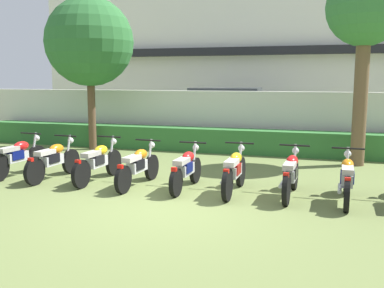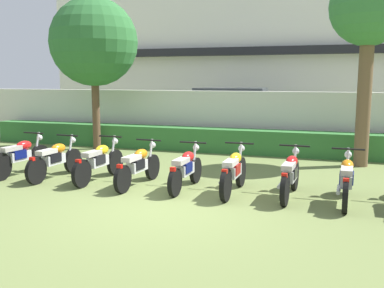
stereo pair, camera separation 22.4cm
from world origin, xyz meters
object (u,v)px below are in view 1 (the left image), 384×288
at_px(motorcycle_in_row_2, 98,162).
at_px(motorcycle_in_row_7, 347,179).
at_px(motorcycle_in_row_5, 234,171).
at_px(tree_near_inspector, 89,42).
at_px(tree_far_side, 365,12).
at_px(motorcycle_in_row_1, 53,160).
at_px(motorcycle_in_row_6, 291,174).
at_px(motorcycle_in_row_3, 138,166).
at_px(motorcycle_in_row_4, 186,169).
at_px(parked_car, 229,112).
at_px(motorcycle_in_row_0, 18,157).

bearing_deg(motorcycle_in_row_2, motorcycle_in_row_7, -89.13).
distance_m(motorcycle_in_row_2, motorcycle_in_row_5, 3.10).
height_order(tree_near_inspector, motorcycle_in_row_5, tree_near_inspector).
xyz_separation_m(tree_far_side, motorcycle_in_row_1, (-6.70, -3.76, -3.47)).
bearing_deg(motorcycle_in_row_1, motorcycle_in_row_6, -86.19).
relative_size(motorcycle_in_row_1, motorcycle_in_row_7, 1.02).
xyz_separation_m(motorcycle_in_row_1, motorcycle_in_row_6, (5.29, 0.02, 0.01)).
bearing_deg(motorcycle_in_row_2, tree_far_side, -54.17).
bearing_deg(motorcycle_in_row_1, motorcycle_in_row_3, -87.90).
bearing_deg(motorcycle_in_row_5, tree_far_side, -32.93).
relative_size(tree_far_side, motorcycle_in_row_4, 2.83).
height_order(tree_far_side, motorcycle_in_row_3, tree_far_side).
relative_size(tree_near_inspector, motorcycle_in_row_7, 2.58).
height_order(parked_car, tree_near_inspector, tree_near_inspector).
bearing_deg(parked_car, tree_near_inspector, -128.51).
bearing_deg(parked_car, motorcycle_in_row_3, -92.48).
relative_size(motorcycle_in_row_0, motorcycle_in_row_3, 1.01).
distance_m(tree_far_side, motorcycle_in_row_6, 5.29).
height_order(tree_near_inspector, motorcycle_in_row_0, tree_near_inspector).
bearing_deg(tree_far_side, motorcycle_in_row_2, -146.86).
xyz_separation_m(motorcycle_in_row_0, motorcycle_in_row_2, (2.04, 0.09, -0.01)).
bearing_deg(motorcycle_in_row_4, motorcycle_in_row_3, 93.39).
xyz_separation_m(tree_far_side, motorcycle_in_row_2, (-5.61, -3.66, -3.47)).
xyz_separation_m(motorcycle_in_row_4, motorcycle_in_row_7, (3.13, -0.06, 0.02)).
bearing_deg(motorcycle_in_row_6, motorcycle_in_row_7, -93.15).
xyz_separation_m(tree_near_inspector, tree_far_side, (8.00, -0.29, 0.53)).
bearing_deg(motorcycle_in_row_7, parked_car, 26.82).
bearing_deg(motorcycle_in_row_7, motorcycle_in_row_5, 90.31).
bearing_deg(motorcycle_in_row_4, motorcycle_in_row_7, -89.68).
relative_size(parked_car, motorcycle_in_row_4, 2.58).
xyz_separation_m(motorcycle_in_row_5, motorcycle_in_row_7, (2.11, -0.05, -0.00)).
bearing_deg(motorcycle_in_row_0, motorcycle_in_row_4, -85.21).
bearing_deg(motorcycle_in_row_5, motorcycle_in_row_2, 88.45).
height_order(motorcycle_in_row_5, motorcycle_in_row_6, motorcycle_in_row_5).
bearing_deg(parked_car, motorcycle_in_row_6, -72.49).
distance_m(motorcycle_in_row_6, motorcycle_in_row_7, 1.02).
xyz_separation_m(motorcycle_in_row_4, motorcycle_in_row_5, (1.01, -0.01, 0.02)).
bearing_deg(motorcycle_in_row_1, motorcycle_in_row_0, 93.65).
distance_m(motorcycle_in_row_0, motorcycle_in_row_7, 7.26).
relative_size(motorcycle_in_row_3, motorcycle_in_row_5, 1.01).
bearing_deg(motorcycle_in_row_4, motorcycle_in_row_6, -87.53).
bearing_deg(motorcycle_in_row_6, motorcycle_in_row_0, 92.59).
relative_size(tree_far_side, motorcycle_in_row_6, 2.70).
height_order(parked_car, motorcycle_in_row_1, parked_car).
xyz_separation_m(motorcycle_in_row_6, motorcycle_in_row_7, (1.02, -0.10, 0.00)).
bearing_deg(motorcycle_in_row_2, parked_car, -4.26).
xyz_separation_m(parked_car, motorcycle_in_row_4, (1.03, -8.76, -0.50)).
bearing_deg(motorcycle_in_row_3, motorcycle_in_row_2, 85.14).
height_order(tree_near_inspector, motorcycle_in_row_4, tree_near_inspector).
bearing_deg(motorcycle_in_row_4, motorcycle_in_row_1, 91.08).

